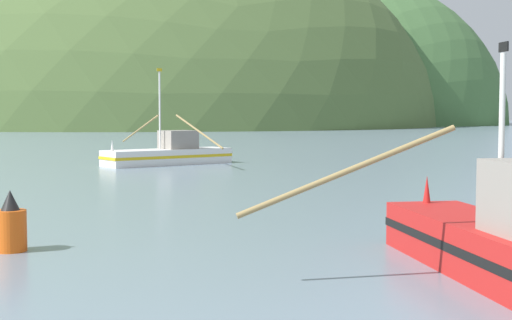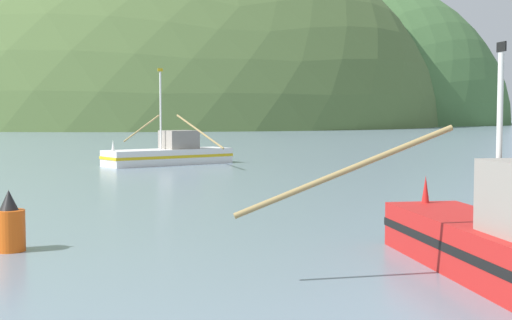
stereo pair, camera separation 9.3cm
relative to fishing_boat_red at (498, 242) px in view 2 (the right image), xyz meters
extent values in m
ellipsoid|color=#516B38|center=(-18.54, 170.11, -0.77)|extent=(145.17, 116.14, 103.66)
ellipsoid|color=#47703D|center=(33.16, 189.97, -0.77)|extent=(98.52, 78.81, 85.60)
cube|color=red|center=(-0.02, 0.21, -0.21)|extent=(2.55, 8.02, 1.10)
cube|color=black|center=(-0.02, 0.21, -0.16)|extent=(2.58, 8.10, 0.20)
cone|color=red|center=(-0.31, 3.82, 0.69)|extent=(0.22, 0.22, 0.70)
cylinder|color=silver|center=(0.00, 0.06, 2.10)|extent=(0.12, 0.12, 3.52)
cube|color=black|center=(0.00, 0.06, 3.98)|extent=(0.06, 0.36, 0.20)
cylinder|color=#997F4C|center=(-3.20, -0.05, 1.49)|extent=(4.50, 0.48, 1.83)
cube|color=white|center=(-8.13, 33.22, -0.26)|extent=(8.54, 6.57, 1.02)
cube|color=gold|center=(-8.13, 33.22, -0.20)|extent=(8.63, 6.64, 0.18)
cone|color=white|center=(-11.48, 31.13, 0.60)|extent=(0.28, 0.28, 0.70)
cube|color=gray|center=(-7.45, 33.64, 0.86)|extent=(2.78, 2.70, 1.21)
cylinder|color=silver|center=(-8.60, 32.92, 2.78)|extent=(0.12, 0.12, 5.04)
cube|color=gold|center=(-8.60, 32.92, 5.42)|extent=(0.32, 0.22, 0.20)
cylinder|color=#997F4C|center=(-6.09, 29.94, 1.51)|extent=(2.92, 4.59, 2.03)
cylinder|color=#997F4C|center=(-10.17, 36.49, 1.51)|extent=(2.92, 4.59, 2.03)
cylinder|color=#E55914|center=(-10.78, 3.86, -0.25)|extent=(0.77, 0.77, 1.02)
cone|color=black|center=(-10.78, 3.86, 0.51)|extent=(0.46, 0.46, 0.50)
camera|label=1|loc=(-6.19, -14.06, 2.65)|focal=50.29mm
camera|label=2|loc=(-6.10, -14.07, 2.65)|focal=50.29mm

